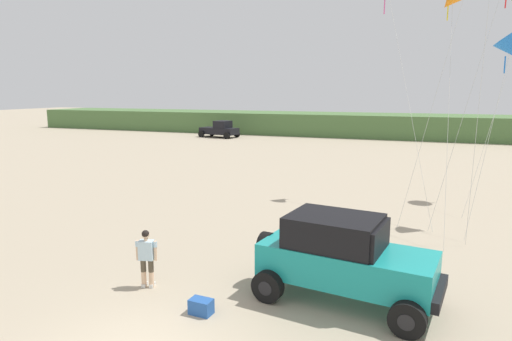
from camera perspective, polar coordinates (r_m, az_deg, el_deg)
The scene contains 6 objects.
dune_ridge at distance 56.08m, azimuth 12.47°, elevation 5.83°, with size 90.00×8.34×2.67m, color #4C703D.
jeep at distance 11.83m, azimuth 11.28°, elevation -10.90°, with size 4.98×2.95×2.26m.
person_watching at distance 12.80m, azimuth -13.99°, elevation -10.62°, with size 0.61×0.38×1.67m.
cooler_box at distance 11.44m, azimuth -7.13°, elevation -17.10°, with size 0.56×0.36×0.38m, color #23519E.
distant_pickup at distance 52.56m, azimuth -4.70°, elevation 5.32°, with size 4.87×3.14×1.98m.
kite_orange_streamer at distance 20.07m, azimuth 30.13°, elevation 13.50°, with size 1.98×3.31×7.67m.
Camera 1 is at (5.34, -6.93, 5.43)m, focal length 30.87 mm.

